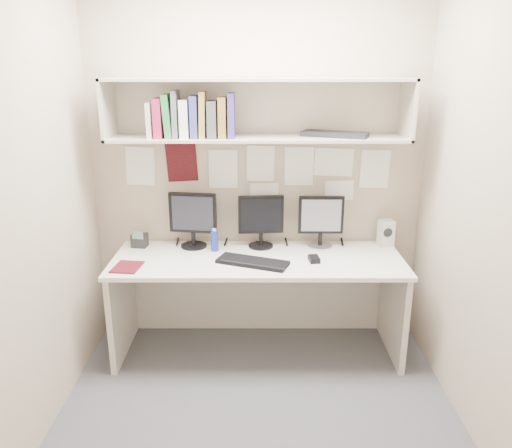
{
  "coord_description": "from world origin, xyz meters",
  "views": [
    {
      "loc": [
        -0.01,
        -2.57,
        1.99
      ],
      "look_at": [
        -0.01,
        0.35,
        1.07
      ],
      "focal_mm": 35.0,
      "sensor_mm": 36.0,
      "label": 1
    }
  ],
  "objects_px": {
    "monitor_center": "(261,218)",
    "desk_phone": "(140,240)",
    "monitor_right": "(321,219)",
    "maroon_notebook": "(127,267)",
    "monitor_left": "(193,217)",
    "desk": "(258,304)",
    "keyboard": "(253,262)",
    "speaker": "(386,233)"
  },
  "relations": [
    {
      "from": "monitor_center",
      "to": "desk_phone",
      "type": "xyz_separation_m",
      "value": [
        -0.89,
        -0.01,
        -0.16
      ]
    },
    {
      "from": "monitor_right",
      "to": "maroon_notebook",
      "type": "bearing_deg",
      "value": -162.28
    },
    {
      "from": "monitor_left",
      "to": "desk_phone",
      "type": "relative_size",
      "value": 3.12
    },
    {
      "from": "desk",
      "to": "monitor_center",
      "type": "height_order",
      "value": "monitor_center"
    },
    {
      "from": "keyboard",
      "to": "monitor_left",
      "type": "bearing_deg",
      "value": 162.81
    },
    {
      "from": "monitor_left",
      "to": "monitor_center",
      "type": "xyz_separation_m",
      "value": [
        0.49,
        0.0,
        -0.01
      ]
    },
    {
      "from": "speaker",
      "to": "maroon_notebook",
      "type": "height_order",
      "value": "speaker"
    },
    {
      "from": "monitor_right",
      "to": "speaker",
      "type": "bearing_deg",
      "value": 2.33
    },
    {
      "from": "monitor_left",
      "to": "desk_phone",
      "type": "bearing_deg",
      "value": -170.12
    },
    {
      "from": "desk",
      "to": "monitor_right",
      "type": "relative_size",
      "value": 5.3
    },
    {
      "from": "desk",
      "to": "monitor_right",
      "type": "distance_m",
      "value": 0.77
    },
    {
      "from": "desk",
      "to": "monitor_left",
      "type": "height_order",
      "value": "monitor_left"
    },
    {
      "from": "monitor_center",
      "to": "monitor_left",
      "type": "bearing_deg",
      "value": 175.35
    },
    {
      "from": "speaker",
      "to": "maroon_notebook",
      "type": "bearing_deg",
      "value": -178.78
    },
    {
      "from": "speaker",
      "to": "monitor_left",
      "type": "bearing_deg",
      "value": 168.46
    },
    {
      "from": "desk",
      "to": "speaker",
      "type": "xyz_separation_m",
      "value": [
        0.94,
        0.24,
        0.46
      ]
    },
    {
      "from": "monitor_left",
      "to": "desk_phone",
      "type": "xyz_separation_m",
      "value": [
        -0.4,
        -0.01,
        -0.17
      ]
    },
    {
      "from": "desk",
      "to": "keyboard",
      "type": "relative_size",
      "value": 4.19
    },
    {
      "from": "maroon_notebook",
      "to": "monitor_center",
      "type": "bearing_deg",
      "value": 31.91
    },
    {
      "from": "monitor_left",
      "to": "maroon_notebook",
      "type": "distance_m",
      "value": 0.61
    },
    {
      "from": "monitor_center",
      "to": "desk_phone",
      "type": "distance_m",
      "value": 0.9
    },
    {
      "from": "desk",
      "to": "monitor_center",
      "type": "distance_m",
      "value": 0.62
    },
    {
      "from": "monitor_left",
      "to": "monitor_right",
      "type": "distance_m",
      "value": 0.93
    },
    {
      "from": "desk",
      "to": "monitor_left",
      "type": "xyz_separation_m",
      "value": [
        -0.47,
        0.22,
        0.59
      ]
    },
    {
      "from": "desk",
      "to": "monitor_center",
      "type": "relative_size",
      "value": 5.24
    },
    {
      "from": "maroon_notebook",
      "to": "monitor_left",
      "type": "bearing_deg",
      "value": 53.47
    },
    {
      "from": "monitor_right",
      "to": "desk_phone",
      "type": "bearing_deg",
      "value": -179.35
    },
    {
      "from": "monitor_left",
      "to": "keyboard",
      "type": "height_order",
      "value": "monitor_left"
    },
    {
      "from": "keyboard",
      "to": "maroon_notebook",
      "type": "relative_size",
      "value": 2.31
    },
    {
      "from": "speaker",
      "to": "keyboard",
      "type": "bearing_deg",
      "value": -172.05
    },
    {
      "from": "monitor_center",
      "to": "desk_phone",
      "type": "height_order",
      "value": "monitor_center"
    },
    {
      "from": "keyboard",
      "to": "desk_phone",
      "type": "xyz_separation_m",
      "value": [
        -0.83,
        0.33,
        0.04
      ]
    },
    {
      "from": "desk",
      "to": "keyboard",
      "type": "distance_m",
      "value": 0.4
    },
    {
      "from": "monitor_left",
      "to": "desk",
      "type": "bearing_deg",
      "value": -16.53
    },
    {
      "from": "desk",
      "to": "monitor_center",
      "type": "xyz_separation_m",
      "value": [
        0.02,
        0.22,
        0.58
      ]
    },
    {
      "from": "monitor_center",
      "to": "monitor_right",
      "type": "bearing_deg",
      "value": -4.65
    },
    {
      "from": "speaker",
      "to": "desk_phone",
      "type": "relative_size",
      "value": 1.51
    },
    {
      "from": "speaker",
      "to": "maroon_notebook",
      "type": "xyz_separation_m",
      "value": [
        -1.8,
        -0.43,
        -0.09
      ]
    },
    {
      "from": "monitor_left",
      "to": "monitor_center",
      "type": "bearing_deg",
      "value": 8.59
    },
    {
      "from": "desk",
      "to": "monitor_left",
      "type": "relative_size",
      "value": 4.99
    },
    {
      "from": "monitor_left",
      "to": "maroon_notebook",
      "type": "relative_size",
      "value": 1.95
    },
    {
      "from": "desk",
      "to": "monitor_left",
      "type": "distance_m",
      "value": 0.78
    }
  ]
}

